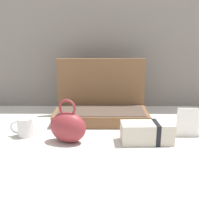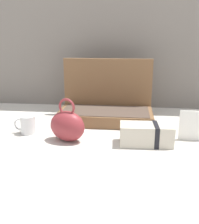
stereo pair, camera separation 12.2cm
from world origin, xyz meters
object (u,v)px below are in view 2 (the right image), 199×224
open_suitcase (106,106)px  cream_toiletry_bag (147,134)px  coffee_mug (27,125)px  info_card_left (193,126)px  teal_pouch_handbag (67,126)px

open_suitcase → cream_toiletry_bag: (0.21, -0.34, -0.03)m
open_suitcase → coffee_mug: size_ratio=4.75×
coffee_mug → info_card_left: (0.79, -0.00, 0.03)m
open_suitcase → teal_pouch_handbag: (-0.15, -0.33, -0.00)m
cream_toiletry_bag → coffee_mug: size_ratio=2.16×
open_suitcase → teal_pouch_handbag: open_suitcase is taller
open_suitcase → teal_pouch_handbag: size_ratio=2.56×
info_card_left → open_suitcase: bearing=151.8°
teal_pouch_handbag → cream_toiletry_bag: bearing=-0.1°
coffee_mug → teal_pouch_handbag: bearing=-17.5°
open_suitcase → teal_pouch_handbag: 0.37m
teal_pouch_handbag → cream_toiletry_bag: (0.36, -0.00, -0.03)m
open_suitcase → info_card_left: open_suitcase is taller
open_suitcase → info_card_left: bearing=-32.3°
teal_pouch_handbag → info_card_left: bearing=6.8°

